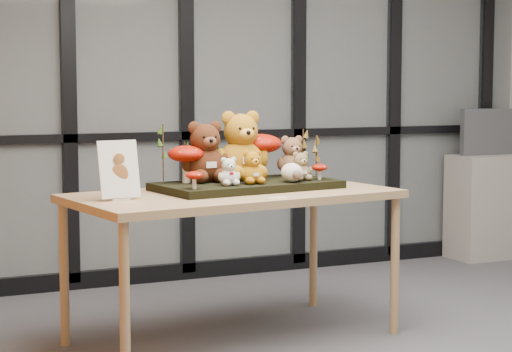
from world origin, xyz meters
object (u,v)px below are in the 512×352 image
bear_pooh_yellow (241,142)px  monitor (489,132)px  bear_white_bow (229,170)px  cabinet (489,206)px  mushroom_back_left (186,162)px  sign_holder (119,172)px  plush_cream_hedgehog (292,172)px  bear_beige_small (301,164)px  mushroom_front_left (194,179)px  mushroom_front_right (319,171)px  display_table (233,204)px  bear_brown_medium (205,148)px  bear_small_yellow (252,165)px  bear_tan_back (292,154)px  diorama_tray (247,185)px  mushroom_back_right (260,153)px

bear_pooh_yellow → monitor: bear_pooh_yellow is taller
bear_white_bow → cabinet: 3.29m
mushroom_back_left → sign_holder: sign_holder is taller
plush_cream_hedgehog → monitor: size_ratio=0.23×
bear_pooh_yellow → bear_beige_small: 0.37m
plush_cream_hedgehog → sign_holder: (-1.00, -0.03, 0.04)m
bear_white_bow → mushroom_front_left: 0.25m
bear_beige_small → mushroom_front_right: size_ratio=1.81×
display_table → mushroom_back_left: bearing=132.3°
bear_pooh_yellow → bear_beige_small: (0.29, -0.19, -0.13)m
plush_cream_hedgehog → monitor: 2.91m
plush_cream_hedgehog → mushroom_back_left: size_ratio=0.52×
bear_brown_medium → plush_cream_hedgehog: bear_brown_medium is taller
plush_cream_hedgehog → mushroom_front_right: 0.21m
bear_small_yellow → bear_white_bow: 0.15m
bear_tan_back → mushroom_front_left: 0.87m
mushroom_front_left → bear_pooh_yellow: bearing=39.9°
diorama_tray → bear_pooh_yellow: bear_pooh_yellow is taller
sign_holder → bear_pooh_yellow: bearing=12.0°
plush_cream_hedgehog → mushroom_back_left: 0.59m
diorama_tray → bear_brown_medium: bear_brown_medium is taller
diorama_tray → plush_cream_hedgehog: 0.26m
plush_cream_hedgehog → mushroom_front_left: plush_cream_hedgehog is taller
mushroom_back_right → monitor: 2.81m
bear_small_yellow → cabinet: bear_small_yellow is taller
bear_beige_small → monitor: (2.43, 1.40, 0.07)m
sign_holder → mushroom_front_right: bearing=-3.8°
bear_tan_back → plush_cream_hedgehog: bear_tan_back is taller
bear_small_yellow → monitor: size_ratio=0.39×
bear_white_bow → monitor: bearing=18.6°
bear_pooh_yellow → bear_white_bow: bear_pooh_yellow is taller
bear_tan_back → monitor: bearing=17.7°
bear_beige_small → diorama_tray: bearing=158.8°
display_table → mushroom_front_left: bearing=-162.2°
bear_pooh_yellow → mushroom_back_right: 0.18m
diorama_tray → cabinet: 3.06m
mushroom_back_left → bear_pooh_yellow: bearing=6.1°
bear_small_yellow → plush_cream_hedgehog: bearing=-12.9°
bear_pooh_yellow → plush_cream_hedgehog: 0.36m
bear_beige_small → mushroom_front_left: 0.72m
mushroom_back_left → mushroom_front_right: 0.77m
bear_brown_medium → mushroom_back_left: bear_brown_medium is taller
mushroom_back_left → mushroom_front_left: mushroom_back_left is taller
bear_white_bow → bear_beige_small: bear_beige_small is taller
display_table → bear_brown_medium: bearing=109.9°
mushroom_back_right → cabinet: 2.87m
mushroom_back_left → bear_small_yellow: bearing=-32.7°
mushroom_front_right → cabinet: (2.32, 1.39, -0.50)m
bear_tan_back → bear_small_yellow: size_ratio=1.30×
bear_tan_back → mushroom_back_right: size_ratio=0.94×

